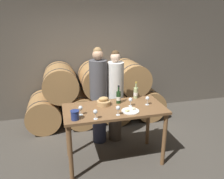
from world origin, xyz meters
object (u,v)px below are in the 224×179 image
(person_right, at_px, (115,96))
(wine_glass_left, at_px, (95,112))
(wine_glass_right, at_px, (130,100))
(bread_basket, at_px, (104,102))
(wine_bottle_white, at_px, (136,93))
(cheese_plate, at_px, (130,111))
(person_left, at_px, (99,96))
(wine_glass_far_right, at_px, (147,99))
(tasting_table, at_px, (114,116))
(wine_bottle_red, at_px, (119,97))
(wine_glass_center, at_px, (118,108))
(wine_glass_far_left, at_px, (81,108))
(blue_crock, at_px, (75,115))

(person_right, bearing_deg, wine_glass_left, -119.80)
(wine_glass_right, bearing_deg, wine_glass_left, -153.49)
(person_right, distance_m, bread_basket, 0.60)
(wine_bottle_white, distance_m, cheese_plate, 0.57)
(person_left, xyz_separation_m, wine_glass_far_right, (0.66, -0.65, 0.12))
(wine_glass_far_right, bearing_deg, tasting_table, 178.67)
(wine_bottle_red, relative_size, wine_glass_left, 2.12)
(wine_glass_center, relative_size, wine_glass_right, 1.00)
(cheese_plate, bearing_deg, wine_glass_far_right, 26.79)
(wine_glass_right, bearing_deg, tasting_table, -179.43)
(wine_glass_far_right, bearing_deg, wine_glass_far_left, -174.14)
(tasting_table, relative_size, person_left, 0.87)
(wine_bottle_red, distance_m, wine_glass_far_right, 0.46)
(wine_glass_left, relative_size, wine_glass_far_right, 1.00)
(blue_crock, height_order, wine_glass_left, wine_glass_left)
(person_left, bearing_deg, wine_glass_far_left, -118.37)
(wine_glass_center, bearing_deg, wine_bottle_white, 49.98)
(wine_glass_far_left, height_order, wine_glass_center, same)
(person_right, height_order, wine_glass_left, person_right)
(wine_bottle_red, distance_m, cheese_plate, 0.38)
(tasting_table, xyz_separation_m, person_right, (0.19, 0.64, 0.08))
(wine_glass_left, bearing_deg, person_left, 76.31)
(wine_glass_right, bearing_deg, wine_glass_far_right, -3.10)
(bread_basket, distance_m, wine_glass_right, 0.43)
(person_left, bearing_deg, wine_glass_left, -103.69)
(cheese_plate, distance_m, wine_glass_right, 0.22)
(tasting_table, bearing_deg, person_right, 73.65)
(blue_crock, relative_size, cheese_plate, 0.50)
(person_right, distance_m, wine_glass_center, 0.93)
(wine_bottle_red, relative_size, wine_glass_far_left, 2.12)
(tasting_table, distance_m, person_left, 0.66)
(wine_glass_center, bearing_deg, wine_glass_right, 43.46)
(cheese_plate, bearing_deg, wine_bottle_red, 102.64)
(person_left, relative_size, wine_bottle_red, 6.00)
(bread_basket, distance_m, cheese_plate, 0.48)
(person_right, relative_size, wine_bottle_red, 5.78)
(bread_basket, height_order, wine_glass_right, wine_glass_right)
(wine_glass_far_left, height_order, wine_glass_left, same)
(wine_bottle_white, bearing_deg, bread_basket, -164.96)
(person_left, distance_m, blue_crock, 1.02)
(person_right, height_order, bread_basket, person_right)
(blue_crock, distance_m, wine_glass_far_left, 0.16)
(wine_glass_far_left, bearing_deg, wine_bottle_white, 23.55)
(tasting_table, bearing_deg, wine_glass_center, -93.71)
(blue_crock, height_order, cheese_plate, blue_crock)
(wine_glass_center, bearing_deg, wine_glass_far_left, 165.13)
(person_left, height_order, wine_glass_right, person_left)
(person_right, distance_m, blue_crock, 1.21)
(wine_glass_far_left, bearing_deg, blue_crock, -126.36)
(person_left, xyz_separation_m, wine_glass_center, (0.11, -0.90, 0.12))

